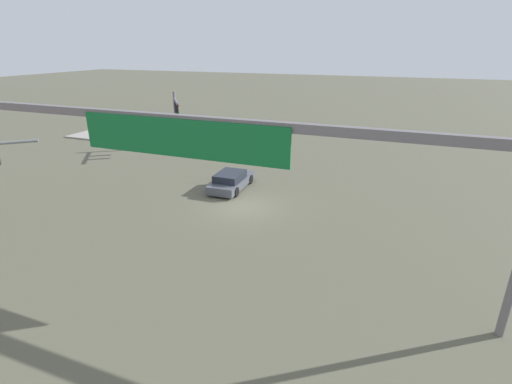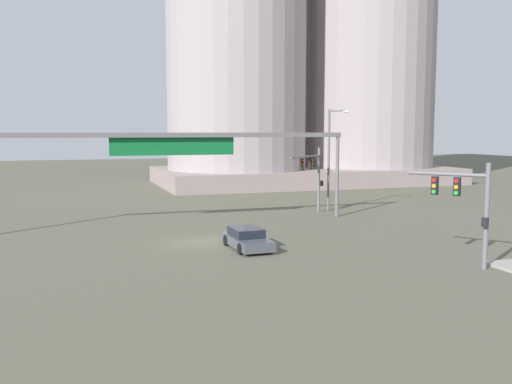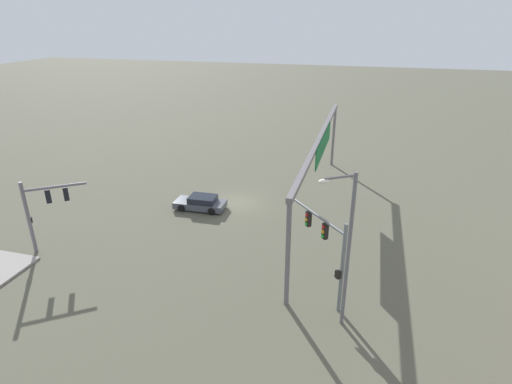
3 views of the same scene
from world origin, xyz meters
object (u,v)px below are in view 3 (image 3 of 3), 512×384
at_px(traffic_signal_near_corner, 328,243).
at_px(streetlamp_curved_arm, 346,244).
at_px(traffic_signal_opposite_side, 41,206).
at_px(sedan_car_approaching, 201,203).

height_order(traffic_signal_near_corner, streetlamp_curved_arm, streetlamp_curved_arm).
height_order(traffic_signal_near_corner, traffic_signal_opposite_side, traffic_signal_near_corner).
bearing_deg(streetlamp_curved_arm, sedan_car_approaching, -75.50).
xyz_separation_m(traffic_signal_near_corner, sedan_car_approaching, (-9.42, -11.70, -3.09)).
bearing_deg(sedan_car_approaching, traffic_signal_opposite_side, 47.78).
relative_size(streetlamp_curved_arm, sedan_car_approaching, 1.99).
distance_m(streetlamp_curved_arm, sedan_car_approaching, 17.79).
xyz_separation_m(traffic_signal_opposite_side, streetlamp_curved_arm, (2.45, 20.55, 1.56)).
bearing_deg(sedan_car_approaching, streetlamp_curved_arm, 135.98).
height_order(traffic_signal_near_corner, sedan_car_approaching, traffic_signal_near_corner).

